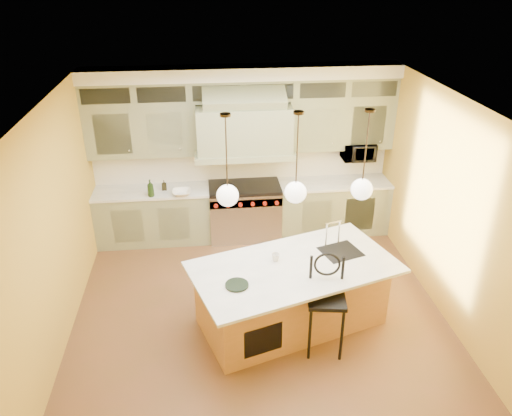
{
  "coord_description": "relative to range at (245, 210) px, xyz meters",
  "views": [
    {
      "loc": [
        -0.64,
        -5.48,
        4.4
      ],
      "look_at": [
        0.04,
        0.7,
        1.26
      ],
      "focal_mm": 35.0,
      "sensor_mm": 36.0,
      "label": 1
    }
  ],
  "objects": [
    {
      "name": "microwave",
      "position": [
        1.95,
        0.11,
        0.96
      ],
      "size": [
        0.54,
        0.37,
        0.3
      ],
      "primitive_type": "imported",
      "color": "black",
      "rests_on": "back_cabinetry"
    },
    {
      "name": "pendant_right",
      "position": [
        1.2,
        -2.39,
        1.46
      ],
      "size": [
        0.26,
        0.26,
        1.11
      ],
      "color": "#2D2319",
      "rests_on": "ceiling"
    },
    {
      "name": "wall_front",
      "position": [
        0.0,
        -4.64,
        0.96
      ],
      "size": [
        5.0,
        0.0,
        5.0
      ],
      "primitive_type": "plane",
      "rotation": [
        -1.57,
        0.0,
        0.0
      ],
      "color": "gold",
      "rests_on": "ground"
    },
    {
      "name": "range",
      "position": [
        0.0,
        0.0,
        0.0
      ],
      "size": [
        1.2,
        0.74,
        0.96
      ],
      "color": "silver",
      "rests_on": "floor"
    },
    {
      "name": "wall_left",
      "position": [
        -2.5,
        -2.14,
        0.96
      ],
      "size": [
        0.0,
        5.0,
        5.0
      ],
      "primitive_type": "plane",
      "rotation": [
        1.57,
        0.0,
        1.57
      ],
      "color": "gold",
      "rests_on": "ground"
    },
    {
      "name": "wall_back",
      "position": [
        0.0,
        0.36,
        0.96
      ],
      "size": [
        5.0,
        0.0,
        5.0
      ],
      "primitive_type": "plane",
      "rotation": [
        1.57,
        0.0,
        0.0
      ],
      "color": "gold",
      "rests_on": "ground"
    },
    {
      "name": "ceiling",
      "position": [
        0.0,
        -2.14,
        2.41
      ],
      "size": [
        5.0,
        5.0,
        0.0
      ],
      "primitive_type": "plane",
      "rotation": [
        3.14,
        0.0,
        0.0
      ],
      "color": "white",
      "rests_on": "wall_back"
    },
    {
      "name": "fruit_bowl",
      "position": [
        -1.04,
        -0.22,
        0.49
      ],
      "size": [
        0.33,
        0.33,
        0.08
      ],
      "primitive_type": "imported",
      "rotation": [
        0.0,
        0.0,
        0.06
      ],
      "color": "white",
      "rests_on": "back_cabinetry"
    },
    {
      "name": "oil_bottle_a",
      "position": [
        -1.53,
        -0.22,
        0.6
      ],
      "size": [
        0.12,
        0.12,
        0.29
      ],
      "primitive_type": "imported",
      "rotation": [
        0.0,
        0.0,
        -0.11
      ],
      "color": "#1B3113",
      "rests_on": "back_cabinetry"
    },
    {
      "name": "oil_bottle_b",
      "position": [
        -1.33,
        0.01,
        0.54
      ],
      "size": [
        0.08,
        0.08,
        0.17
      ],
      "primitive_type": "imported",
      "rotation": [
        0.0,
        0.0,
        0.04
      ],
      "color": "black",
      "rests_on": "back_cabinetry"
    },
    {
      "name": "pendant_left",
      "position": [
        -0.4,
        -2.39,
        1.46
      ],
      "size": [
        0.26,
        0.26,
        1.11
      ],
      "color": "#2D2319",
      "rests_on": "ceiling"
    },
    {
      "name": "floor",
      "position": [
        0.0,
        -2.14,
        -0.49
      ],
      "size": [
        5.0,
        5.0,
        0.0
      ],
      "primitive_type": "plane",
      "color": "brown",
      "rests_on": "ground"
    },
    {
      "name": "cup",
      "position": [
        0.2,
        -2.29,
        0.48
      ],
      "size": [
        0.11,
        0.11,
        0.1
      ],
      "primitive_type": "imported",
      "rotation": [
        0.0,
        0.0,
        -0.03
      ],
      "color": "silver",
      "rests_on": "kitchen_island"
    },
    {
      "name": "pendant_center",
      "position": [
        0.4,
        -2.39,
        1.46
      ],
      "size": [
        0.26,
        0.26,
        1.11
      ],
      "color": "#2D2319",
      "rests_on": "ceiling"
    },
    {
      "name": "counter_stool",
      "position": [
        0.72,
        -2.9,
        0.25
      ],
      "size": [
        0.51,
        0.51,
        1.28
      ],
      "rotation": [
        0.0,
        0.0,
        -0.15
      ],
      "color": "black",
      "rests_on": "floor"
    },
    {
      "name": "kitchen_island",
      "position": [
        0.41,
        -2.39,
        -0.01
      ],
      "size": [
        2.85,
        2.07,
        1.35
      ],
      "rotation": [
        0.0,
        0.0,
        0.31
      ],
      "color": "#A4753A",
      "rests_on": "floor"
    },
    {
      "name": "back_cabinetry",
      "position": [
        0.0,
        0.09,
        0.94
      ],
      "size": [
        5.0,
        0.77,
        2.9
      ],
      "color": "gray",
      "rests_on": "floor"
    },
    {
      "name": "wall_right",
      "position": [
        2.5,
        -2.14,
        0.96
      ],
      "size": [
        0.0,
        5.0,
        5.0
      ],
      "primitive_type": "plane",
      "rotation": [
        1.57,
        0.0,
        -1.57
      ],
      "color": "gold",
      "rests_on": "ground"
    }
  ]
}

